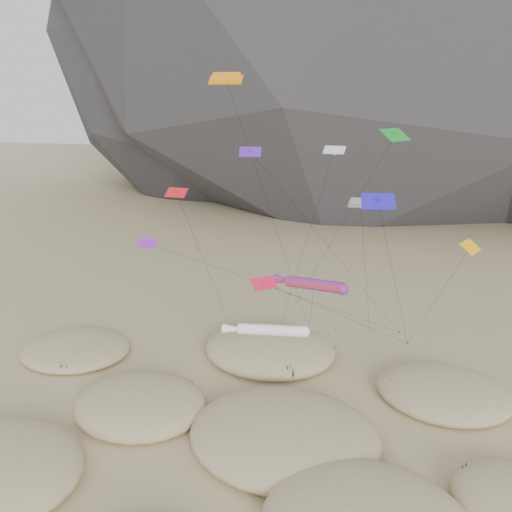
{
  "coord_description": "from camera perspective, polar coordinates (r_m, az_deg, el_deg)",
  "views": [
    {
      "loc": [
        8.48,
        -29.32,
        26.51
      ],
      "look_at": [
        -1.77,
        12.0,
        13.1
      ],
      "focal_mm": 35.0,
      "sensor_mm": 36.0,
      "label": 1
    }
  ],
  "objects": [
    {
      "name": "orange_parafoil",
      "position": [
        43.93,
        -3.3,
        19.15
      ],
      "size": [
        6.85,
        15.7,
        28.67
      ],
      "color": "orange",
      "rests_on": "ground"
    },
    {
      "name": "dune_grass",
      "position": [
        42.3,
        0.4,
        -19.89
      ],
      "size": [
        40.87,
        28.2,
        1.48
      ],
      "color": "black",
      "rests_on": "ground"
    },
    {
      "name": "rainbow_tube_kite",
      "position": [
        42.87,
        6.35,
        -3.21
      ],
      "size": [
        6.94,
        15.85,
        12.25
      ],
      "color": "#FF331A",
      "rests_on": "ground"
    },
    {
      "name": "multi_parafoil",
      "position": [
        45.36,
        11.91,
        5.7
      ],
      "size": [
        2.94,
        9.04,
        18.17
      ],
      "color": "orange",
      "rests_on": "ground"
    },
    {
      "name": "dunes",
      "position": [
        43.5,
        -2.09,
        -18.89
      ],
      "size": [
        52.85,
        38.79,
        3.61
      ],
      "color": "#CCB789",
      "rests_on": "ground"
    },
    {
      "name": "kite_stakes",
      "position": [
        59.97,
        5.74,
        -8.69
      ],
      "size": [
        21.4,
        7.44,
        0.3
      ],
      "color": "#3F2D1E",
      "rests_on": "ground"
    },
    {
      "name": "delta_kites",
      "position": [
        41.42,
        6.96,
        6.01
      ],
      "size": [
        28.66,
        23.66,
        24.12
      ],
      "color": "red",
      "rests_on": "ground"
    },
    {
      "name": "white_tube_kite",
      "position": [
        39.93,
        1.29,
        -8.46
      ],
      "size": [
        7.1,
        18.19,
        9.75
      ],
      "color": "white",
      "rests_on": "ground"
    },
    {
      "name": "ground",
      "position": [
        40.43,
        -1.81,
        -23.5
      ],
      "size": [
        500.0,
        500.0,
        0.0
      ],
      "primitive_type": "plane",
      "color": "#CCB789",
      "rests_on": "ground"
    }
  ]
}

